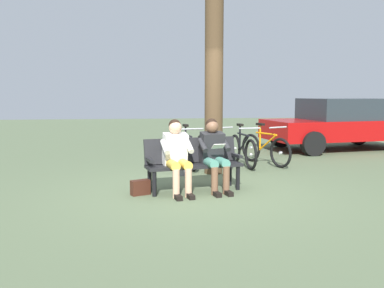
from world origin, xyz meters
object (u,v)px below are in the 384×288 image
(handbag, at_px, (140,187))
(parked_car, at_px, (341,123))
(person_reading, at_px, (214,151))
(bicycle_silver, at_px, (187,151))
(bench, at_px, (193,160))
(bicycle_black, at_px, (265,149))
(person_companion, at_px, (177,153))
(bicycle_red, at_px, (243,150))
(litter_bin, at_px, (183,156))
(bicycle_purple, at_px, (213,149))
(tree_trunk, at_px, (214,74))

(handbag, bearing_deg, parked_car, -140.29)
(person_reading, height_order, handbag, person_reading)
(bicycle_silver, bearing_deg, bench, -10.94)
(person_reading, height_order, bicycle_black, person_reading)
(person_reading, relative_size, person_companion, 1.00)
(person_reading, distance_m, parked_car, 6.46)
(bicycle_red, height_order, bicycle_silver, same)
(bicycle_silver, relative_size, parked_car, 0.38)
(litter_bin, relative_size, bicycle_red, 0.44)
(litter_bin, xyz_separation_m, bicycle_purple, (-0.80, -1.02, -0.01))
(handbag, relative_size, bicycle_red, 0.18)
(person_reading, relative_size, bicycle_purple, 0.75)
(tree_trunk, bearing_deg, bicycle_black, -147.04)
(bicycle_silver, bearing_deg, tree_trunk, 25.08)
(handbag, bearing_deg, person_reading, -172.45)
(bench, height_order, person_reading, person_reading)
(tree_trunk, height_order, parked_car, tree_trunk)
(tree_trunk, height_order, bicycle_red, tree_trunk)
(person_reading, relative_size, bicycle_silver, 0.72)
(bench, relative_size, person_reading, 1.38)
(person_companion, bearing_deg, bicycle_silver, -111.92)
(person_companion, height_order, parked_car, parked_car)
(person_companion, bearing_deg, person_reading, 179.95)
(person_reading, distance_m, bicycle_purple, 2.51)
(bench, height_order, bicycle_purple, bicycle_purple)
(tree_trunk, bearing_deg, bicycle_purple, -99.91)
(person_companion, bearing_deg, bicycle_black, -143.15)
(bicycle_red, xyz_separation_m, parked_car, (-3.47, -2.36, 0.41))
(bicycle_red, distance_m, bicycle_silver, 1.24)
(bicycle_purple, xyz_separation_m, bicycle_silver, (0.62, 0.23, 0.00))
(litter_bin, height_order, bicycle_silver, bicycle_silver)
(tree_trunk, xyz_separation_m, parked_car, (-4.26, -3.10, -1.22))
(tree_trunk, distance_m, bicycle_purple, 1.90)
(bicycle_black, xyz_separation_m, bicycle_silver, (1.80, 0.15, 0.00))
(bicycle_silver, bearing_deg, bicycle_black, 87.96)
(bicycle_black, height_order, bicycle_purple, same)
(bicycle_purple, bearing_deg, bicycle_silver, -89.37)
(bicycle_black, bearing_deg, tree_trunk, -80.72)
(bicycle_red, height_order, bicycle_purple, same)
(tree_trunk, xyz_separation_m, bicycle_black, (-1.35, -0.87, -1.63))
(bicycle_red, bearing_deg, bicycle_purple, -114.55)
(bicycle_red, distance_m, bicycle_purple, 0.66)
(bicycle_purple, bearing_deg, person_reading, -29.87)
(bench, bearing_deg, parked_car, -148.60)
(bench, bearing_deg, bicycle_black, -141.93)
(person_companion, xyz_separation_m, litter_bin, (-0.25, -1.56, -0.30))
(handbag, xyz_separation_m, parked_car, (-5.74, -4.77, 0.65))
(person_companion, relative_size, litter_bin, 1.64)
(bicycle_red, bearing_deg, litter_bin, -66.18)
(litter_bin, relative_size, bicycle_black, 0.47)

